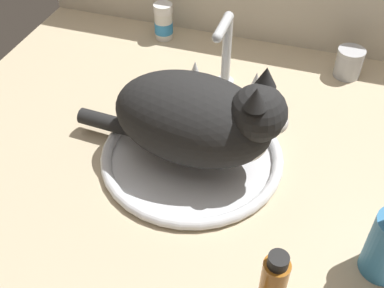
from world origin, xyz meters
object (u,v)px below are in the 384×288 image
object	(u,v)px
faucet	(225,63)
metal_jar	(349,63)
amber_bottle	(273,283)
cat	(201,119)
sink_basin	(192,156)
pill_bottle	(164,23)

from	to	relation	value
faucet	metal_jar	xyz separation A→B (cm)	(25.73, 14.88, -4.02)
faucet	amber_bottle	distance (cm)	51.80
cat	sink_basin	bearing A→B (deg)	176.76
sink_basin	metal_jar	size ratio (longest dim) A/B	5.07
sink_basin	faucet	bearing A→B (deg)	90.00
faucet	cat	distance (cm)	23.23
faucet	metal_jar	distance (cm)	30.00
cat	amber_bottle	bearing A→B (deg)	-53.53
pill_bottle	cat	bearing A→B (deg)	-60.84
metal_jar	pill_bottle	bearing A→B (deg)	176.88
cat	amber_bottle	world-z (taller)	cat
cat	metal_jar	distance (cm)	45.38
sink_basin	cat	distance (cm)	9.88
metal_jar	sink_basin	bearing A→B (deg)	-124.29
faucet	sink_basin	bearing A→B (deg)	-90.00
pill_bottle	amber_bottle	distance (cm)	76.90
sink_basin	faucet	distance (cm)	23.78
cat	pill_bottle	xyz separation A→B (cm)	(-22.53, 40.38, -6.28)
pill_bottle	metal_jar	bearing A→B (deg)	-3.12
faucet	pill_bottle	xyz separation A→B (cm)	(-20.80, 17.42, -3.12)
sink_basin	pill_bottle	world-z (taller)	pill_bottle
amber_bottle	cat	bearing A→B (deg)	126.47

